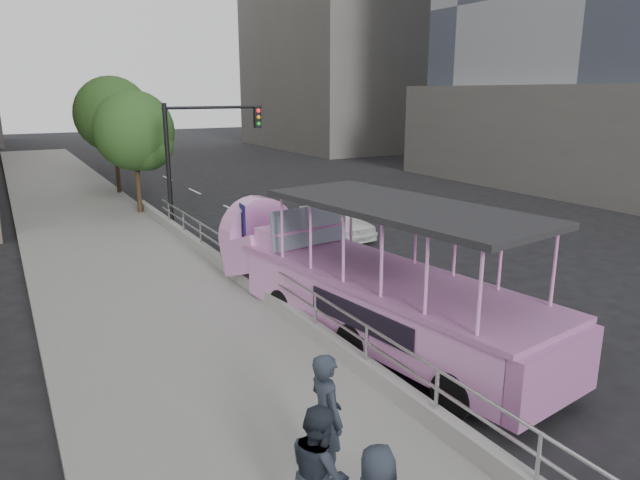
{
  "coord_description": "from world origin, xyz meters",
  "views": [
    {
      "loc": [
        -8.78,
        -10.22,
        5.6
      ],
      "look_at": [
        -1.17,
        3.26,
        1.58
      ],
      "focal_mm": 32.0,
      "sensor_mm": 36.0,
      "label": 1
    }
  ],
  "objects_px": {
    "duck_boat": "(358,283)",
    "traffic_signal": "(196,146)",
    "parking_sign": "(243,237)",
    "street_tree_far": "(115,117)",
    "street_tree_near": "(137,134)",
    "car": "(335,220)",
    "pedestrian_near": "(326,417)",
    "pedestrian_mid": "(319,471)"
  },
  "relations": [
    {
      "from": "duck_boat",
      "to": "street_tree_far",
      "type": "height_order",
      "value": "street_tree_far"
    },
    {
      "from": "duck_boat",
      "to": "parking_sign",
      "type": "bearing_deg",
      "value": 107.55
    },
    {
      "from": "car",
      "to": "parking_sign",
      "type": "bearing_deg",
      "value": -145.42
    },
    {
      "from": "car",
      "to": "street_tree_near",
      "type": "relative_size",
      "value": 0.7
    },
    {
      "from": "pedestrian_near",
      "to": "traffic_signal",
      "type": "relative_size",
      "value": 0.36
    },
    {
      "from": "car",
      "to": "street_tree_far",
      "type": "xyz_separation_m",
      "value": [
        -5.71,
        13.2,
        3.63
      ]
    },
    {
      "from": "duck_boat",
      "to": "car",
      "type": "xyz_separation_m",
      "value": [
        4.34,
        8.28,
        -0.56
      ]
    },
    {
      "from": "parking_sign",
      "to": "duck_boat",
      "type": "bearing_deg",
      "value": -72.45
    },
    {
      "from": "pedestrian_mid",
      "to": "street_tree_near",
      "type": "distance_m",
      "value": 21.3
    },
    {
      "from": "duck_boat",
      "to": "traffic_signal",
      "type": "height_order",
      "value": "traffic_signal"
    },
    {
      "from": "pedestrian_mid",
      "to": "car",
      "type": "bearing_deg",
      "value": -21.49
    },
    {
      "from": "pedestrian_mid",
      "to": "traffic_signal",
      "type": "relative_size",
      "value": 0.34
    },
    {
      "from": "parking_sign",
      "to": "street_tree_near",
      "type": "xyz_separation_m",
      "value": [
        -0.3,
        11.48,
        2.19
      ]
    },
    {
      "from": "parking_sign",
      "to": "pedestrian_near",
      "type": "bearing_deg",
      "value": -104.74
    },
    {
      "from": "pedestrian_mid",
      "to": "pedestrian_near",
      "type": "bearing_deg",
      "value": -24.29
    },
    {
      "from": "street_tree_near",
      "to": "parking_sign",
      "type": "bearing_deg",
      "value": -88.48
    },
    {
      "from": "duck_boat",
      "to": "traffic_signal",
      "type": "relative_size",
      "value": 1.98
    },
    {
      "from": "pedestrian_near",
      "to": "pedestrian_mid",
      "type": "relative_size",
      "value": 1.08
    },
    {
      "from": "duck_boat",
      "to": "traffic_signal",
      "type": "bearing_deg",
      "value": 89.87
    },
    {
      "from": "pedestrian_mid",
      "to": "parking_sign",
      "type": "xyz_separation_m",
      "value": [
        2.87,
        9.5,
        0.46
      ]
    },
    {
      "from": "duck_boat",
      "to": "parking_sign",
      "type": "distance_m",
      "value": 4.21
    },
    {
      "from": "street_tree_far",
      "to": "street_tree_near",
      "type": "bearing_deg",
      "value": -91.91
    },
    {
      "from": "duck_boat",
      "to": "traffic_signal",
      "type": "xyz_separation_m",
      "value": [
        0.03,
        12.05,
        2.26
      ]
    },
    {
      "from": "car",
      "to": "street_tree_near",
      "type": "distance_m",
      "value": 9.83
    },
    {
      "from": "pedestrian_near",
      "to": "street_tree_far",
      "type": "distance_m",
      "value": 26.37
    },
    {
      "from": "car",
      "to": "traffic_signal",
      "type": "height_order",
      "value": "traffic_signal"
    },
    {
      "from": "traffic_signal",
      "to": "street_tree_far",
      "type": "height_order",
      "value": "street_tree_far"
    },
    {
      "from": "traffic_signal",
      "to": "pedestrian_mid",
      "type": "bearing_deg",
      "value": -103.35
    },
    {
      "from": "duck_boat",
      "to": "street_tree_near",
      "type": "height_order",
      "value": "street_tree_near"
    },
    {
      "from": "duck_boat",
      "to": "parking_sign",
      "type": "xyz_separation_m",
      "value": [
        -1.27,
        4.0,
        0.39
      ]
    },
    {
      "from": "duck_boat",
      "to": "pedestrian_mid",
      "type": "height_order",
      "value": "duck_boat"
    },
    {
      "from": "parking_sign",
      "to": "street_tree_far",
      "type": "xyz_separation_m",
      "value": [
        -0.1,
        17.48,
        2.67
      ]
    },
    {
      "from": "parking_sign",
      "to": "street_tree_far",
      "type": "height_order",
      "value": "street_tree_far"
    },
    {
      "from": "traffic_signal",
      "to": "street_tree_near",
      "type": "bearing_deg",
      "value": 114.98
    },
    {
      "from": "duck_boat",
      "to": "car",
      "type": "height_order",
      "value": "duck_boat"
    },
    {
      "from": "duck_boat",
      "to": "pedestrian_mid",
      "type": "bearing_deg",
      "value": -126.94
    },
    {
      "from": "duck_boat",
      "to": "traffic_signal",
      "type": "distance_m",
      "value": 12.26
    },
    {
      "from": "pedestrian_near",
      "to": "parking_sign",
      "type": "bearing_deg",
      "value": -13.66
    },
    {
      "from": "car",
      "to": "pedestrian_mid",
      "type": "height_order",
      "value": "pedestrian_mid"
    },
    {
      "from": "traffic_signal",
      "to": "parking_sign",
      "type": "bearing_deg",
      "value": -99.12
    },
    {
      "from": "duck_boat",
      "to": "pedestrian_near",
      "type": "distance_m",
      "value": 5.82
    },
    {
      "from": "pedestrian_near",
      "to": "parking_sign",
      "type": "xyz_separation_m",
      "value": [
        2.27,
        8.62,
        0.38
      ]
    }
  ]
}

